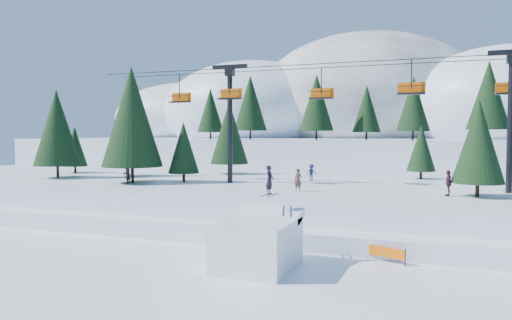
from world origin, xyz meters
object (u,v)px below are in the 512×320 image
(jump_kicker, at_px, (258,242))
(banner_far, at_px, (492,257))
(banner_near, at_px, (380,251))
(chairlift, at_px, (358,102))

(jump_kicker, height_order, banner_far, jump_kicker)
(jump_kicker, distance_m, banner_far, 11.83)
(banner_far, bearing_deg, banner_near, -172.71)
(chairlift, bearing_deg, jump_kicker, -97.53)
(banner_near, distance_m, banner_far, 5.46)
(jump_kicker, distance_m, banner_near, 6.67)
(banner_near, bearing_deg, chairlift, 104.40)
(jump_kicker, xyz_separation_m, banner_far, (11.04, 4.19, -0.76))
(banner_far, bearing_deg, jump_kicker, -159.23)
(chairlift, relative_size, banner_near, 17.25)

